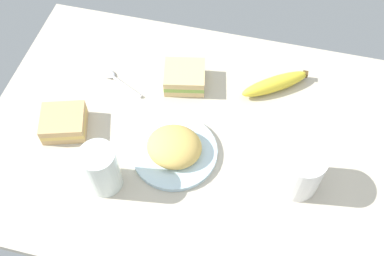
# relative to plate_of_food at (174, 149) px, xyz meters

# --- Properties ---
(tabletop) EXTENTS (0.90, 0.64, 0.02)m
(tabletop) POSITION_rel_plate_of_food_xyz_m (0.03, 0.05, -0.03)
(tabletop) COLOR #BCB29E
(tabletop) RESTS_ON ground
(plate_of_food) EXTENTS (0.18, 0.18, 0.06)m
(plate_of_food) POSITION_rel_plate_of_food_xyz_m (0.00, 0.00, 0.00)
(plate_of_food) COLOR silver
(plate_of_food) RESTS_ON tabletop
(coffee_mug_black) EXTENTS (0.10, 0.10, 0.10)m
(coffee_mug_black) POSITION_rel_plate_of_food_xyz_m (0.25, -0.01, 0.03)
(coffee_mug_black) COLOR white
(coffee_mug_black) RESTS_ON tabletop
(sandwich_main) EXTENTS (0.11, 0.10, 0.04)m
(sandwich_main) POSITION_rel_plate_of_food_xyz_m (-0.03, 0.19, 0.00)
(sandwich_main) COLOR #DBB77A
(sandwich_main) RESTS_ON tabletop
(sandwich_side) EXTENTS (0.11, 0.11, 0.04)m
(sandwich_side) POSITION_rel_plate_of_food_xyz_m (-0.25, 0.00, 0.00)
(sandwich_side) COLOR tan
(sandwich_side) RESTS_ON tabletop
(glass_of_milk) EXTENTS (0.07, 0.07, 0.11)m
(glass_of_milk) POSITION_rel_plate_of_food_xyz_m (-0.12, -0.10, 0.03)
(glass_of_milk) COLOR silver
(glass_of_milk) RESTS_ON tabletop
(banana) EXTENTS (0.16, 0.12, 0.04)m
(banana) POSITION_rel_plate_of_food_xyz_m (0.18, 0.22, -0.00)
(banana) COLOR yellow
(banana) RESTS_ON tabletop
(spoon) EXTENTS (0.12, 0.07, 0.01)m
(spoon) POSITION_rel_plate_of_food_xyz_m (-0.18, 0.16, -0.02)
(spoon) COLOR silver
(spoon) RESTS_ON tabletop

